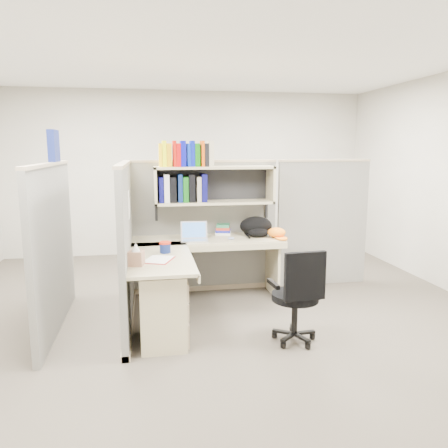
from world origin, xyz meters
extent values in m
plane|color=#3B362D|center=(0.00, 0.00, 0.00)|extent=(6.00, 6.00, 0.00)
plane|color=#A6A196|center=(0.00, 3.00, 1.35)|extent=(6.00, 0.00, 6.00)
plane|color=#A6A196|center=(0.00, -3.00, 1.35)|extent=(6.00, 0.00, 6.00)
plane|color=white|center=(0.00, 0.00, 2.70)|extent=(6.00, 6.00, 0.00)
cube|color=#62625E|center=(0.00, 0.90, 0.80)|extent=(1.80, 0.06, 1.60)
cube|color=tan|center=(0.00, 0.90, 1.61)|extent=(1.80, 0.08, 0.03)
cube|color=#62625E|center=(-0.90, 0.00, 0.80)|extent=(0.06, 1.80, 1.60)
cube|color=tan|center=(-0.90, 0.00, 1.61)|extent=(0.08, 1.80, 0.03)
cube|color=#62625E|center=(-1.60, 0.00, 0.80)|extent=(0.06, 1.80, 1.60)
cube|color=#62625E|center=(1.55, 0.90, 0.80)|extent=(1.20, 0.06, 1.60)
cube|color=navy|center=(-1.60, 0.35, 1.79)|extent=(0.07, 0.27, 0.32)
cube|color=white|center=(-0.87, 0.15, 1.20)|extent=(0.00, 0.21, 0.28)
cube|color=tan|center=(0.10, 0.70, 1.55)|extent=(1.40, 0.34, 0.03)
cube|color=tan|center=(0.10, 0.70, 1.14)|extent=(1.40, 0.34, 0.03)
cube|color=tan|center=(-0.58, 0.70, 1.34)|extent=(0.03, 0.34, 0.44)
cube|color=tan|center=(0.78, 0.70, 1.34)|extent=(0.03, 0.34, 0.44)
cube|color=black|center=(0.10, 0.86, 1.34)|extent=(1.38, 0.01, 0.41)
cube|color=yellow|center=(-0.52, 0.68, 1.69)|extent=(0.03, 0.20, 0.26)
cube|color=#F3FF05|center=(-0.48, 0.68, 1.71)|extent=(0.05, 0.20, 0.29)
cube|color=#DFA104|center=(-0.42, 0.68, 1.69)|extent=(0.06, 0.20, 0.26)
cube|color=#AF1107|center=(-0.36, 0.68, 1.71)|extent=(0.04, 0.20, 0.29)
cube|color=#B80708|center=(-0.32, 0.68, 1.69)|extent=(0.05, 0.20, 0.26)
cube|color=#05079E|center=(-0.27, 0.68, 1.71)|extent=(0.06, 0.20, 0.29)
cube|color=#0526AB|center=(-0.20, 0.68, 1.69)|extent=(0.04, 0.20, 0.26)
cube|color=#05139A|center=(-0.16, 0.68, 1.71)|extent=(0.04, 0.20, 0.29)
cube|color=#0A5B06|center=(-0.11, 0.68, 1.69)|extent=(0.06, 0.20, 0.26)
cube|color=#D04504|center=(-0.04, 0.68, 1.71)|extent=(0.04, 0.20, 0.29)
cube|color=black|center=(0.00, 0.68, 1.69)|extent=(0.05, 0.20, 0.26)
cube|color=#B8AC8D|center=(0.05, 0.68, 1.71)|extent=(0.06, 0.20, 0.29)
cube|color=#07074B|center=(-0.52, 0.72, 1.30)|extent=(0.05, 0.24, 0.29)
cube|color=silver|center=(-0.46, 0.72, 1.31)|extent=(0.06, 0.24, 0.32)
cube|color=black|center=(-0.39, 0.72, 1.30)|extent=(0.07, 0.24, 0.29)
cube|color=#071A4D|center=(-0.30, 0.72, 1.31)|extent=(0.05, 0.24, 0.32)
cube|color=#0B4D0E|center=(-0.24, 0.72, 1.30)|extent=(0.06, 0.24, 0.29)
cube|color=black|center=(-0.17, 0.72, 1.31)|extent=(0.07, 0.24, 0.32)
cube|color=gray|center=(-0.09, 0.72, 1.30)|extent=(0.05, 0.24, 0.29)
cube|color=#070748|center=(-0.03, 0.72, 1.31)|extent=(0.06, 0.24, 0.32)
cube|color=tan|center=(0.00, 0.57, 0.71)|extent=(1.74, 0.60, 0.03)
cube|color=tan|center=(-0.57, -0.20, 0.71)|extent=(0.60, 1.34, 0.03)
cube|color=tan|center=(0.00, 0.27, 0.68)|extent=(1.74, 0.02, 0.07)
cube|color=tan|center=(-0.27, -0.20, 0.68)|extent=(0.02, 1.34, 0.07)
cube|color=tan|center=(-0.57, -0.55, 0.34)|extent=(0.40, 0.55, 0.68)
cube|color=tan|center=(-0.36, -0.55, 0.54)|extent=(0.02, 0.50, 0.16)
cube|color=tan|center=(-0.36, -0.55, 0.36)|extent=(0.02, 0.50, 0.16)
cube|color=tan|center=(-0.36, -0.55, 0.14)|extent=(0.02, 0.50, 0.22)
cube|color=#B2B2B7|center=(-0.35, -0.55, 0.54)|extent=(0.01, 0.12, 0.01)
cube|color=tan|center=(0.80, 0.60, 0.35)|extent=(0.03, 0.55, 0.70)
cylinder|color=navy|center=(-0.52, -0.06, 0.78)|extent=(0.11, 0.11, 0.10)
cylinder|color=red|center=(-0.52, -0.06, 0.83)|extent=(0.11, 0.11, 0.02)
ellipsoid|color=#8494BC|center=(0.25, 0.45, 0.75)|extent=(0.09, 0.07, 0.03)
cylinder|color=white|center=(-0.08, 0.69, 0.78)|extent=(0.08, 0.08, 0.09)
cylinder|color=black|center=(0.62, -0.75, 0.44)|extent=(0.43, 0.43, 0.06)
cube|color=black|center=(0.63, -0.94, 0.69)|extent=(0.37, 0.07, 0.43)
cylinder|color=black|center=(0.62, -0.75, 0.26)|extent=(0.06, 0.06, 0.37)
cylinder|color=black|center=(0.62, -0.75, 0.05)|extent=(0.41, 0.41, 0.09)
cube|color=black|center=(0.40, -0.76, 0.57)|extent=(0.05, 0.24, 0.04)
cube|color=black|center=(0.83, -0.73, 0.57)|extent=(0.05, 0.24, 0.04)
camera|label=1|loc=(-0.68, -4.37, 1.76)|focal=35.00mm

